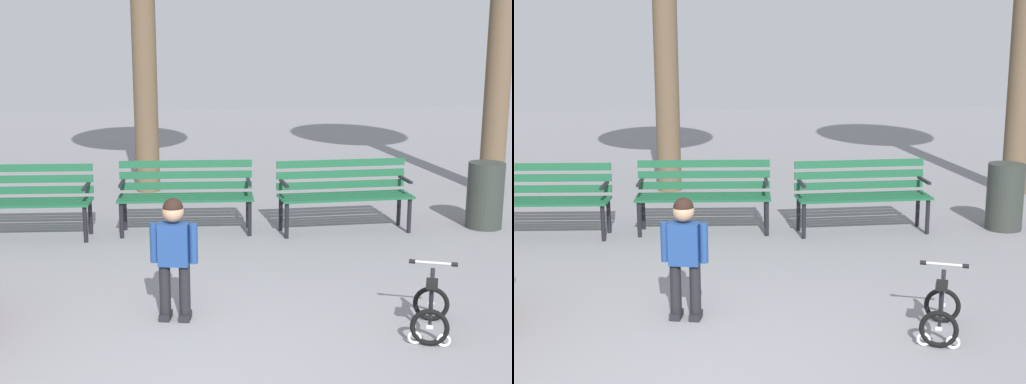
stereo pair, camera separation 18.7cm
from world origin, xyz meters
TOP-DOWN VIEW (x-y plane):
  - ground at (0.00, 0.00)m, footprint 36.00×36.00m
  - park_bench_far_left at (-1.76, 3.96)m, footprint 1.63×0.57m
  - park_bench_left at (0.14, 3.98)m, footprint 1.63×0.57m
  - park_bench_right at (2.03, 3.79)m, footprint 1.61×0.50m
  - child_standing at (-0.07, 1.19)m, footprint 0.39×0.21m
  - kids_bicycle at (1.95, 0.63)m, footprint 0.52×0.63m
  - trash_bin at (3.79, 3.68)m, footprint 0.44×0.44m

SIDE VIEW (x-z plane):
  - ground at x=0.00m, z-range 0.00..0.00m
  - kids_bicycle at x=1.95m, z-range -0.07..0.47m
  - trash_bin at x=3.79m, z-range 0.00..0.81m
  - park_bench_far_left at x=-1.76m, z-range 0.08..0.94m
  - park_bench_left at x=0.14m, z-range 0.08..0.94m
  - park_bench_right at x=2.03m, z-range 0.08..0.94m
  - child_standing at x=-0.07m, z-range 0.09..1.14m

